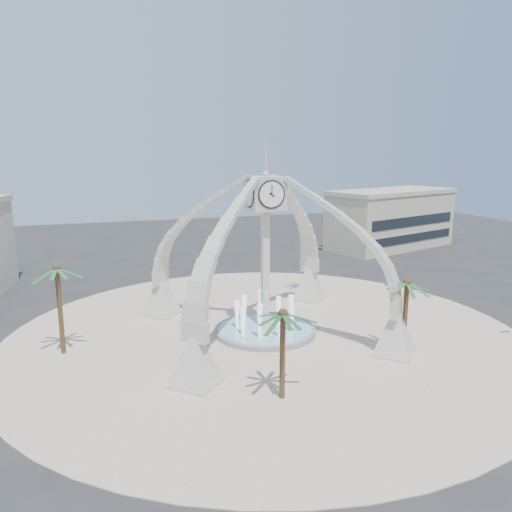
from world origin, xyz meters
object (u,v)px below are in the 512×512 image
object	(u,v)px
fountain	(265,330)
palm_west	(57,270)
palm_south	(283,315)
palm_north	(309,241)
palm_east	(407,283)
clock_tower	(265,253)

from	to	relation	value
fountain	palm_west	world-z (taller)	palm_west
fountain	palm_south	xyz separation A→B (m)	(-2.68, -10.31, 4.83)
palm_north	palm_south	distance (m)	22.67
fountain	palm_east	size ratio (longest dim) A/B	1.35
fountain	palm_north	distance (m)	13.56
fountain	palm_south	bearing A→B (deg)	-104.58
palm_west	palm_south	distance (m)	16.60
fountain	palm_east	xyz separation A→B (m)	(7.95, -6.91, 4.88)
palm_south	palm_east	bearing A→B (deg)	17.73
clock_tower	palm_west	world-z (taller)	clock_tower
palm_east	palm_west	size ratio (longest dim) A/B	0.86
palm_east	palm_west	world-z (taller)	palm_west
palm_east	palm_south	distance (m)	11.16
clock_tower	palm_east	bearing A→B (deg)	-40.98
fountain	palm_west	bearing A→B (deg)	176.76
clock_tower	palm_east	size ratio (longest dim) A/B	3.02
palm_east	palm_north	bearing A→B (deg)	89.23
palm_east	palm_south	bearing A→B (deg)	-162.27
fountain	palm_south	size ratio (longest dim) A/B	1.37
clock_tower	palm_west	xyz separation A→B (m)	(-14.94, 0.85, -0.36)
palm_west	palm_north	distance (m)	24.73
palm_west	palm_east	bearing A→B (deg)	-18.71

